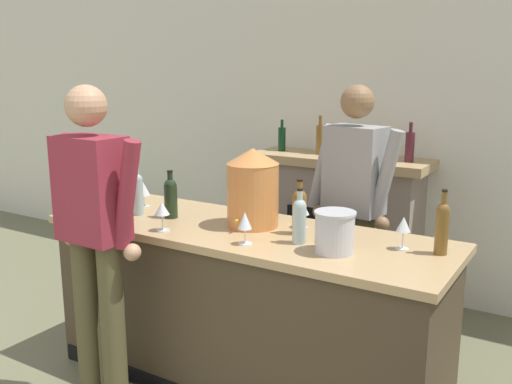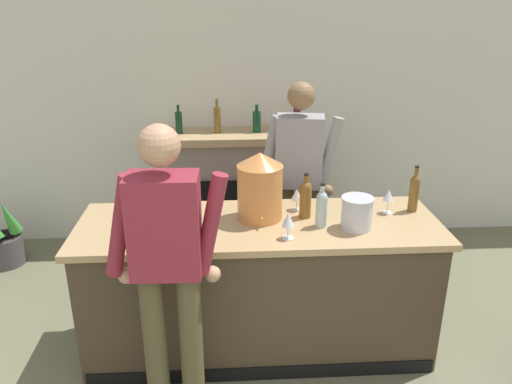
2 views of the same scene
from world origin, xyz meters
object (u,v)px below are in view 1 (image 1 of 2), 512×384
object	(u,v)px
wine_bottle_cabernet_heavy	(138,192)
wine_bottle_port_short	(171,196)
person_bartender	(353,208)
person_customer	(95,238)
wine_glass_front_left	(162,210)
fireplace_stone	(339,224)
copper_dispenser	(253,187)
wine_glass_near_bucket	(143,189)
wine_bottle_chardonnay_pale	(299,209)
wine_glass_by_dispenser	(302,209)
potted_plant_corner	(122,232)
wine_glass_mid_counter	(245,222)
wine_bottle_rose_blush	(299,219)
wine_bottle_burgundy_dark	(442,226)
wine_glass_front_right	(403,226)

from	to	relation	value
wine_bottle_cabernet_heavy	wine_bottle_port_short	xyz separation A→B (m)	(0.22, 0.05, -0.01)
wine_bottle_cabernet_heavy	person_bartender	bearing A→B (deg)	36.67
person_customer	wine_glass_front_left	world-z (taller)	person_customer
fireplace_stone	wine_glass_front_left	size ratio (longest dim) A/B	8.90
copper_dispenser	wine_glass_near_bucket	xyz separation A→B (m)	(-0.85, 0.01, -0.11)
wine_bottle_chardonnay_pale	wine_glass_by_dispenser	size ratio (longest dim) A/B	2.00
copper_dispenser	wine_bottle_cabernet_heavy	size ratio (longest dim) A/B	1.39
fireplace_stone	copper_dispenser	distance (m)	1.63
potted_plant_corner	wine_glass_mid_counter	world-z (taller)	wine_glass_mid_counter
wine_bottle_chardonnay_pale	wine_glass_front_left	bearing A→B (deg)	-152.88
wine_bottle_rose_blush	wine_bottle_cabernet_heavy	xyz separation A→B (m)	(-1.12, -0.00, 0.01)
wine_bottle_chardonnay_pale	wine_bottle_cabernet_heavy	world-z (taller)	wine_bottle_cabernet_heavy
person_bartender	wine_bottle_cabernet_heavy	xyz separation A→B (m)	(-1.09, -0.81, 0.13)
fireplace_stone	wine_glass_front_left	xyz separation A→B (m)	(-0.27, -1.86, 0.49)
fireplace_stone	wine_bottle_burgundy_dark	xyz separation A→B (m)	(1.16, -1.46, 0.51)
wine_glass_near_bucket	wine_glass_mid_counter	distance (m)	1.05
wine_bottle_chardonnay_pale	wine_glass_by_dispenser	world-z (taller)	wine_bottle_chardonnay_pale
wine_bottle_chardonnay_pale	wine_bottle_port_short	bearing A→B (deg)	-172.86
copper_dispenser	wine_bottle_rose_blush	world-z (taller)	copper_dispenser
fireplace_stone	person_bartender	bearing A→B (deg)	-61.83
wine_bottle_cabernet_heavy	wine_glass_front_left	bearing A→B (deg)	-28.01
wine_bottle_port_short	wine_glass_front_left	distance (m)	0.28
copper_dispenser	wine_bottle_burgundy_dark	distance (m)	1.06
person_customer	copper_dispenser	xyz separation A→B (m)	(0.53, 0.70, 0.20)
person_bartender	wine_bottle_rose_blush	size ratio (longest dim) A/B	6.00
wine_bottle_chardonnay_pale	wine_glass_mid_counter	bearing A→B (deg)	-115.93
wine_bottle_rose_blush	wine_glass_mid_counter	bearing A→B (deg)	-145.09
fireplace_stone	person_customer	size ratio (longest dim) A/B	0.83
person_customer	wine_bottle_chardonnay_pale	xyz separation A→B (m)	(0.83, 0.70, 0.11)
copper_dispenser	wine_bottle_port_short	bearing A→B (deg)	-168.48
person_bartender	wine_bottle_chardonnay_pale	distance (m)	0.67
person_bartender	fireplace_stone	bearing A→B (deg)	118.17
person_customer	wine_bottle_chardonnay_pale	distance (m)	1.09
copper_dispenser	wine_bottle_cabernet_heavy	distance (m)	0.76
person_customer	wine_bottle_burgundy_dark	bearing A→B (deg)	25.51
person_bartender	wine_glass_mid_counter	xyz separation A→B (m)	(-0.20, -0.97, 0.11)
fireplace_stone	wine_glass_front_right	size ratio (longest dim) A/B	8.69
wine_glass_by_dispenser	copper_dispenser	bearing A→B (deg)	-155.97
wine_bottle_cabernet_heavy	wine_glass_front_left	size ratio (longest dim) A/B	1.97
wine_bottle_chardonnay_pale	wine_bottle_burgundy_dark	bearing A→B (deg)	4.24
person_bartender	wine_glass_front_left	bearing A→B (deg)	-125.98
potted_plant_corner	wine_glass_mid_counter	size ratio (longest dim) A/B	4.02
wine_glass_mid_counter	fireplace_stone	bearing A→B (deg)	98.06
wine_bottle_port_short	fireplace_stone	bearing A→B (deg)	75.80
person_bartender	wine_glass_front_right	size ratio (longest dim) A/B	10.33
potted_plant_corner	fireplace_stone	bearing A→B (deg)	7.26
potted_plant_corner	wine_glass_by_dispenser	xyz separation A→B (m)	(2.56, -1.12, 0.82)
person_bartender	wine_bottle_chardonnay_pale	size ratio (longest dim) A/B	5.72
fireplace_stone	potted_plant_corner	xyz separation A→B (m)	(-2.19, -0.28, -0.34)
wine_glass_by_dispenser	wine_glass_near_bucket	bearing A→B (deg)	-174.65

